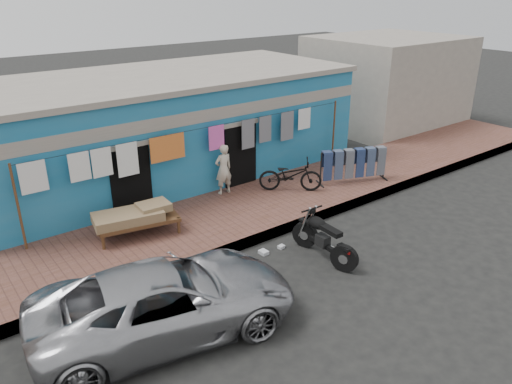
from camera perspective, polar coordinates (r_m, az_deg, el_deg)
name	(u,v)px	position (r m, az deg, el deg)	size (l,w,h in m)	color
ground	(309,266)	(11.56, 6.09, -8.36)	(80.00, 80.00, 0.00)	black
sidewalk	(234,215)	(13.54, -2.57, -2.67)	(28.00, 3.00, 0.25)	brown
curb	(267,235)	(12.50, 1.25, -4.97)	(28.00, 0.10, 0.25)	gray
building	(161,128)	(16.24, -10.82, 7.24)	(12.20, 5.20, 3.36)	#196999
neighbor_right	(386,81)	(23.13, 14.64, 12.13)	(6.00, 5.00, 3.80)	#9E9384
clothesline	(192,147)	(13.67, -7.32, 5.10)	(10.06, 0.06, 2.10)	brown
car	(166,300)	(9.34, -10.24, -12.01)	(2.22, 4.89, 1.38)	#AEAEB3
seated_person	(223,169)	(14.38, -3.74, 2.62)	(0.53, 0.36, 1.48)	beige
bicycle	(290,172)	(14.62, 3.96, 2.33)	(0.64, 1.82, 1.18)	black
motorcycle	(324,237)	(11.62, 7.82, -5.13)	(0.68, 1.73, 1.10)	black
charpoy	(138,222)	(12.47, -13.37, -3.31)	(2.20, 1.34, 0.69)	brown
jeans_rack	(353,165)	(15.58, 11.05, 3.07)	(2.25, 1.26, 1.08)	black
litter_a	(281,247)	(12.19, 2.91, -6.28)	(0.16, 0.13, 0.07)	silver
litter_b	(311,230)	(13.00, 6.26, -4.37)	(0.17, 0.13, 0.09)	silver
litter_c	(264,252)	(11.93, 0.87, -6.90)	(0.21, 0.17, 0.09)	silver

